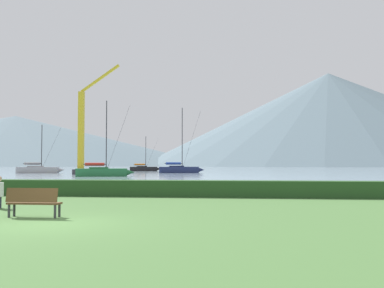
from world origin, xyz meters
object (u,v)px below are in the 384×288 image
(sailboat_slip_5, at_px, (103,172))
(sailboat_slip_7, at_px, (39,169))
(park_bench_under_tree, at_px, (33,201))
(sailboat_slip_0, at_px, (179,169))
(sailboat_slip_4, at_px, (144,168))
(dock_crane, at_px, (82,137))

(sailboat_slip_5, distance_m, sailboat_slip_7, 24.00)
(sailboat_slip_5, bearing_deg, sailboat_slip_7, 119.38)
(park_bench_under_tree, bearing_deg, sailboat_slip_5, 105.42)
(sailboat_slip_0, height_order, sailboat_slip_4, sailboat_slip_0)
(sailboat_slip_5, distance_m, dock_crane, 12.40)
(sailboat_slip_7, xyz_separation_m, dock_crane, (10.70, -7.55, 5.08))
(sailboat_slip_5, bearing_deg, sailboat_slip_4, 79.34)
(sailboat_slip_4, xyz_separation_m, park_bench_under_tree, (15.48, -83.92, -0.04))
(sailboat_slip_4, height_order, park_bench_under_tree, sailboat_slip_4)
(sailboat_slip_0, relative_size, sailboat_slip_5, 1.16)
(sailboat_slip_0, distance_m, sailboat_slip_7, 24.58)
(sailboat_slip_4, relative_size, sailboat_slip_5, 0.77)
(sailboat_slip_0, bearing_deg, sailboat_slip_4, 109.30)
(sailboat_slip_0, xyz_separation_m, park_bench_under_tree, (4.77, -65.31, -0.16))
(sailboat_slip_0, relative_size, park_bench_under_tree, 6.83)
(sailboat_slip_4, height_order, sailboat_slip_7, sailboat_slip_7)
(sailboat_slip_7, relative_size, park_bench_under_tree, 4.96)
(sailboat_slip_5, distance_m, park_bench_under_tree, 45.31)
(sailboat_slip_4, height_order, sailboat_slip_5, sailboat_slip_5)
(sailboat_slip_4, height_order, dock_crane, dock_crane)
(sailboat_slip_7, xyz_separation_m, park_bench_under_tree, (28.90, -60.65, -0.12))
(sailboat_slip_5, xyz_separation_m, dock_crane, (-6.31, 9.38, 5.10))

